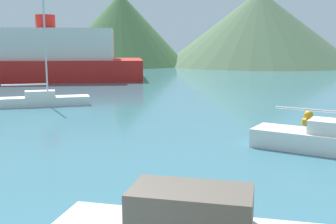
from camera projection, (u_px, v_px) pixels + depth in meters
sailboat_inner at (40, 100)px, 29.69m from camera, size 6.87×3.73×7.49m
sailboat_middle at (334, 140)px, 17.06m from camera, size 6.65×4.57×7.09m
ferry_distant at (47, 57)px, 49.98m from camera, size 23.64×12.92×7.61m
buoy_marker at (308, 119)px, 22.88m from camera, size 0.69×0.69×0.80m
hill_west at (121, 29)px, 81.14m from camera, size 25.84×25.84×13.79m
hill_central at (259, 28)px, 82.27m from camera, size 37.51×37.51×14.35m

